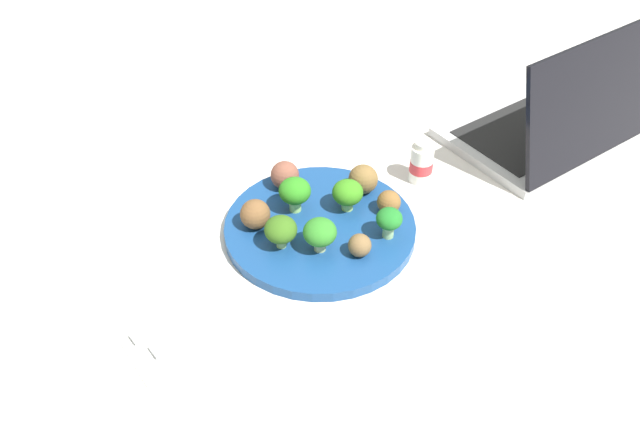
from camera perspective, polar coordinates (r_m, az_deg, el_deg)
The scene contains 17 objects.
ground_plane at distance 1.04m, azimuth 0.00°, elevation -1.51°, with size 4.00×4.00×0.00m, color silver.
plate at distance 1.04m, azimuth 0.00°, elevation -1.18°, with size 0.28×0.28×0.02m, color navy.
broccoli_floret_front_left at distance 1.04m, azimuth -2.04°, elevation 1.76°, with size 0.05×0.05×0.06m.
broccoli_floret_center at distance 1.00m, azimuth 5.58°, elevation -0.52°, with size 0.04×0.04×0.05m.
broccoli_floret_mid_left at distance 0.98m, azimuth -3.34°, elevation -1.19°, with size 0.05×0.05×0.05m.
broccoli_floret_front_right at distance 1.04m, azimuth 2.33°, elevation 1.58°, with size 0.05×0.05×0.05m.
broccoli_floret_mid_right at distance 0.97m, azimuth -0.01°, elevation -1.56°, with size 0.05×0.05×0.05m.
meatball_front_left at distance 0.98m, azimuth 3.11°, elevation -2.63°, with size 0.03×0.03×0.03m, color brown.
meatball_back_left at distance 1.09m, azimuth -2.85°, elevation 3.10°, with size 0.04×0.04×0.04m, color brown.
meatball_front_right at distance 1.05m, azimuth 5.56°, elevation 0.93°, with size 0.04×0.04×0.04m, color brown.
meatball_back_right at distance 1.08m, azimuth 3.49°, elevation 2.78°, with size 0.05×0.05×0.05m, color brown.
meatball_mid_left at distance 1.02m, azimuth -5.23°, elevation -0.05°, with size 0.04×0.04×0.04m, color brown.
napkin at distance 0.93m, azimuth -10.44°, elevation -8.71°, with size 0.17×0.12×0.01m, color white.
fork at distance 0.92m, azimuth -10.40°, elevation -9.43°, with size 0.12×0.03×0.01m.
knife at distance 0.94m, azimuth -11.35°, elevation -8.00°, with size 0.15×0.02×0.01m.
yogurt_bottle at distance 1.13m, azimuth 8.16°, elevation 4.02°, with size 0.04×0.04×0.07m.
laptop at distance 1.27m, azimuth 18.39°, elevation 7.00°, with size 0.34×0.25×0.21m.
Camera 1 is at (0.51, 0.59, 0.70)m, focal length 39.81 mm.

